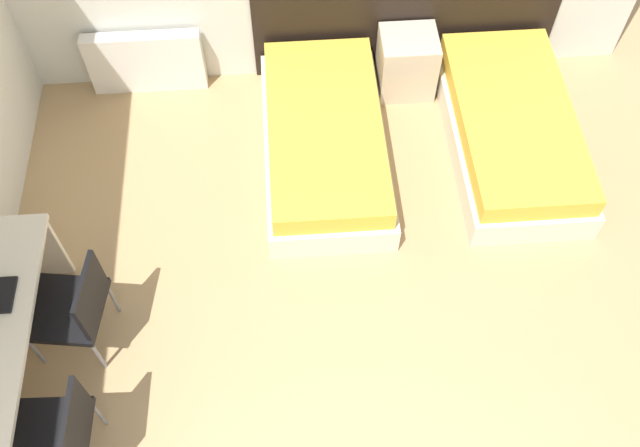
# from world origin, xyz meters

# --- Properties ---
(headboard_panel) EXTENTS (2.56, 0.03, 1.08)m
(headboard_panel) POSITION_xyz_m (0.86, 4.41, 0.54)
(headboard_panel) COLOR black
(headboard_panel) RESTS_ON ground_plane
(bed_near_window) EXTENTS (0.96, 1.88, 0.43)m
(bed_near_window) POSITION_xyz_m (0.11, 3.44, 0.21)
(bed_near_window) COLOR beige
(bed_near_window) RESTS_ON ground_plane
(bed_near_door) EXTENTS (0.96, 1.88, 0.43)m
(bed_near_door) POSITION_xyz_m (1.61, 3.44, 0.21)
(bed_near_door) COLOR beige
(bed_near_door) RESTS_ON ground_plane
(nightstand) EXTENTS (0.47, 0.42, 0.56)m
(nightstand) POSITION_xyz_m (0.86, 4.17, 0.28)
(nightstand) COLOR beige
(nightstand) RESTS_ON ground_plane
(radiator) EXTENTS (0.97, 0.12, 0.58)m
(radiator) POSITION_xyz_m (-1.34, 4.33, 0.29)
(radiator) COLOR silver
(radiator) RESTS_ON ground_plane
(chair_near_laptop) EXTENTS (0.54, 0.54, 0.84)m
(chair_near_laptop) POSITION_xyz_m (-1.62, 1.97, 0.47)
(chair_near_laptop) COLOR black
(chair_near_laptop) RESTS_ON ground_plane
(chair_near_notebook) EXTENTS (0.50, 0.50, 0.84)m
(chair_near_notebook) POSITION_xyz_m (-1.62, 1.14, 0.47)
(chair_near_notebook) COLOR black
(chair_near_notebook) RESTS_ON ground_plane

